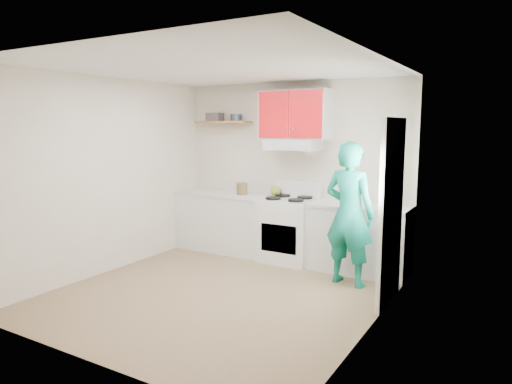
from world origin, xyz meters
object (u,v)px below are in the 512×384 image
Objects in this scene: stove at (289,230)px; person at (349,214)px; crock at (242,189)px; tin at (236,117)px; kettle at (276,191)px.

stove is 0.52× the size of person.
crock reaches higher than stove.
tin reaches higher than crock.
person is (1.89, -0.53, -0.11)m from crock.
person is at bearing -25.64° from stove.
crock is (-0.81, 0.01, 0.54)m from stove.
kettle is 1.56m from person.
stove is 1.93m from tin.
kettle is at bearing 17.89° from crock.
person is at bearing -18.66° from tin.
crock is at bearing -137.55° from kettle.
tin reaches higher than stove.
stove is at bearing -16.64° from person.
stove is 4.58× the size of crock.
person is (2.11, -0.71, -1.20)m from tin.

